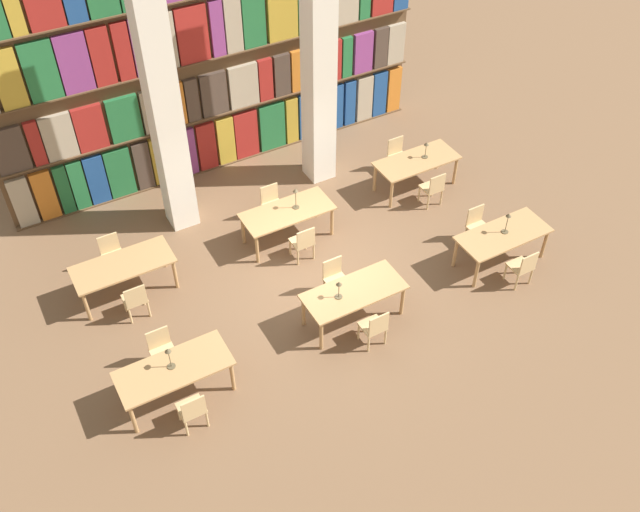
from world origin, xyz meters
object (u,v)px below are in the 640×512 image
object	(u,v)px
desk_lamp_0	(169,355)
desk_lamp_2	(508,220)
chair_11	(398,155)
chair_8	(303,242)
reading_table_5	(417,163)
chair_1	(162,350)
pillar_left	(162,100)
chair_6	(135,299)
reading_table_3	(123,267)
pillar_center	(319,57)
chair_3	(335,278)
reading_table_0	(174,371)
desk_lamp_1	(339,287)
reading_table_1	(354,294)
chair_4	(523,267)
reading_table_2	(503,237)
reading_table_4	(287,214)
chair_0	(192,409)
chair_9	(272,203)
chair_7	(112,254)
chair_2	(375,327)
desk_lamp_4	(426,147)
chair_10	(433,188)
desk_lamp_3	(296,195)
chair_5	(477,225)

from	to	relation	value
desk_lamp_0	desk_lamp_2	bearing A→B (deg)	-0.65
desk_lamp_0	chair_11	distance (m)	7.66
chair_8	reading_table_5	xyz separation A→B (m)	(3.35, 0.86, 0.21)
chair_1	chair_8	world-z (taller)	same
pillar_left	chair_6	distance (m)	3.80
chair_6	reading_table_3	bearing A→B (deg)	87.11
pillar_center	desk_lamp_0	bearing A→B (deg)	-140.39
chair_3	reading_table_0	bearing A→B (deg)	12.00
desk_lamp_1	chair_11	size ratio (longest dim) A/B	0.45
chair_1	chair_11	world-z (taller)	same
reading_table_1	reading_table_3	xyz separation A→B (m)	(-3.46, 2.74, 0.00)
chair_3	chair_4	size ratio (longest dim) A/B	1.00
reading_table_2	reading_table_3	xyz separation A→B (m)	(-6.86, 2.84, 0.00)
reading_table_4	chair_8	world-z (taller)	chair_8
reading_table_0	chair_0	size ratio (longest dim) A/B	2.21
pillar_center	chair_8	size ratio (longest dim) A/B	6.96
chair_3	chair_9	size ratio (longest dim) A/B	1.00
chair_7	chair_6	bearing A→B (deg)	90.00
chair_0	chair_2	world-z (taller)	same
chair_11	desk_lamp_4	world-z (taller)	desk_lamp_4
desk_lamp_2	chair_10	world-z (taller)	desk_lamp_2
desk_lamp_3	chair_11	distance (m)	3.28
desk_lamp_1	reading_table_5	xyz separation A→B (m)	(3.63, 2.76, -0.35)
reading_table_0	reading_table_4	bearing A→B (deg)	37.35
reading_table_3	chair_7	size ratio (longest dim) A/B	2.21
chair_11	chair_8	bearing A→B (deg)	25.14
chair_7	desk_lamp_0	bearing A→B (deg)	89.79
pillar_left	chair_3	size ratio (longest dim) A/B	6.96
chair_5	chair_11	distance (m)	2.87
chair_10	reading_table_3	bearing A→B (deg)	174.28
pillar_left	chair_8	bearing A→B (deg)	-53.91
reading_table_2	chair_0	bearing A→B (deg)	-174.69
reading_table_1	desk_lamp_1	distance (m)	0.47
pillar_left	chair_2	bearing A→B (deg)	-70.39
chair_2	desk_lamp_4	world-z (taller)	desk_lamp_4
pillar_left	reading_table_2	size ratio (longest dim) A/B	3.16
chair_0	desk_lamp_1	size ratio (longest dim) A/B	2.22
chair_3	desk_lamp_4	distance (m)	4.11
reading_table_1	reading_table_4	size ratio (longest dim) A/B	1.00
pillar_left	desk_lamp_2	size ratio (longest dim) A/B	12.59
reading_table_4	chair_11	bearing A→B (deg)	14.52
reading_table_0	chair_0	distance (m)	0.73
chair_1	reading_table_3	bearing A→B (deg)	-90.46
chair_5	reading_table_4	size ratio (longest dim) A/B	0.45
chair_1	chair_11	bearing A→B (deg)	-157.49
chair_11	desk_lamp_2	bearing A→B (deg)	92.44
chair_11	reading_table_2	bearing A→B (deg)	91.71
desk_lamp_1	desk_lamp_4	xyz separation A→B (m)	(3.85, 2.75, 0.01)
reading_table_1	desk_lamp_4	distance (m)	4.49
reading_table_3	reading_table_4	size ratio (longest dim) A/B	1.00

